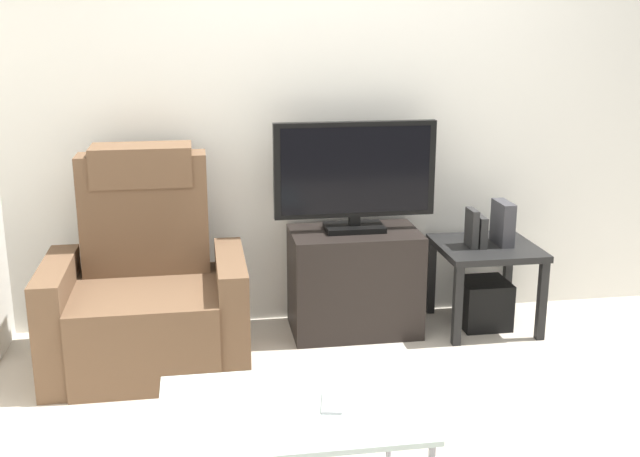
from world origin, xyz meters
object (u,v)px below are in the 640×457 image
(television, at_px, (355,174))
(recliner_armchair, at_px, (147,292))
(cell_phone, at_px, (332,403))
(tv_stand, at_px, (354,281))
(side_table, at_px, (486,258))
(coffee_table, at_px, (291,413))
(book_leftmost, at_px, (472,228))
(game_console, at_px, (503,223))
(book_middle, at_px, (480,231))
(subwoofer_box, at_px, (483,303))

(television, relative_size, recliner_armchair, 0.81)
(cell_phone, bearing_deg, tv_stand, 86.17)
(side_table, distance_m, cell_phone, 1.93)
(recliner_armchair, distance_m, coffee_table, 1.48)
(side_table, relative_size, book_leftmost, 2.54)
(book_leftmost, height_order, game_console, game_console)
(side_table, bearing_deg, book_middle, -158.62)
(book_leftmost, relative_size, book_middle, 1.23)
(television, height_order, coffee_table, television)
(television, relative_size, coffee_table, 0.97)
(recliner_armchair, distance_m, cell_phone, 1.55)
(recliner_armchair, height_order, game_console, recliner_armchair)
(book_leftmost, xyz_separation_m, coffee_table, (-1.19, -1.53, -0.19))
(side_table, xyz_separation_m, book_middle, (-0.05, -0.02, 0.16))
(tv_stand, distance_m, recliner_armchair, 1.14)
(subwoofer_box, xyz_separation_m, game_console, (0.09, 0.01, 0.47))
(cell_phone, bearing_deg, game_console, 62.09)
(book_leftmost, relative_size, coffee_table, 0.24)
(tv_stand, relative_size, book_middle, 4.08)
(tv_stand, bearing_deg, book_middle, -5.81)
(subwoofer_box, height_order, coffee_table, coffee_table)
(book_middle, xyz_separation_m, cell_phone, (-1.10, -1.53, -0.14))
(side_table, xyz_separation_m, coffee_table, (-1.29, -1.55, -0.01))
(side_table, bearing_deg, television, 174.67)
(game_console, bearing_deg, recliner_armchair, -174.55)
(subwoofer_box, bearing_deg, recliner_armchair, -174.60)
(television, xyz_separation_m, book_middle, (0.69, -0.09, -0.32))
(television, bearing_deg, game_console, -4.07)
(recliner_armchair, bearing_deg, game_console, 0.60)
(book_middle, relative_size, coffee_table, 0.19)
(tv_stand, distance_m, coffee_table, 1.69)
(tv_stand, xyz_separation_m, game_console, (0.83, -0.04, 0.31))
(side_table, bearing_deg, recliner_armchair, -174.60)
(television, height_order, subwoofer_box, television)
(game_console, bearing_deg, book_leftmost, -171.03)
(recliner_armchair, distance_m, book_middle, 1.82)
(book_leftmost, distance_m, book_middle, 0.05)
(coffee_table, bearing_deg, tv_stand, 70.99)
(side_table, relative_size, coffee_table, 0.60)
(recliner_armchair, bearing_deg, book_leftmost, 0.21)
(subwoofer_box, distance_m, coffee_table, 2.03)
(recliner_armchair, relative_size, side_table, 2.00)
(recliner_armchair, relative_size, coffee_table, 1.20)
(recliner_armchair, xyz_separation_m, book_leftmost, (1.75, 0.16, 0.21))
(coffee_table, bearing_deg, game_console, 48.46)
(subwoofer_box, bearing_deg, book_leftmost, -168.69)
(tv_stand, relative_size, recliner_armchair, 0.65)
(book_middle, bearing_deg, recliner_armchair, -175.08)
(television, bearing_deg, side_table, -5.33)
(side_table, height_order, subwoofer_box, side_table)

